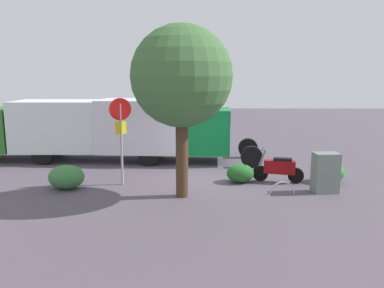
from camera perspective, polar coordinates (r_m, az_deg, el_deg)
The scene contains 11 objects.
ground_plane at distance 14.32m, azimuth 1.51°, elevation -5.22°, with size 60.00×60.00×0.00m, color #524954.
box_truck_near at distance 17.04m, azimuth -3.94°, elevation 2.56°, with size 7.18×2.58×2.74m.
box_truck_far at distance 18.64m, azimuth -22.14°, elevation 2.42°, with size 6.92×2.22×2.67m.
motorcycle at distance 14.17m, azimuth 12.77°, elevation -3.48°, with size 1.78×0.71×1.20m.
stop_sign at distance 13.45m, azimuth -10.49°, elevation 2.40°, with size 0.71×0.33×3.04m.
street_tree at distance 11.78m, azimuth -1.55°, elevation 9.86°, with size 3.11×3.11×5.33m.
utility_cabinet at distance 13.36m, azimuth 19.14°, elevation -4.03°, with size 0.79×0.54×1.31m, color slate.
bike_rack_hoop at distance 12.94m, azimuth 13.18°, elevation -7.21°, with size 0.85×0.85×0.05m, color #B7B7BC.
shrub_near_sign at distance 13.73m, azimuth -18.09°, elevation -4.66°, with size 1.20×0.98×0.82m, color #3C773E.
shrub_mid_verge at distance 14.70m, azimuth 19.66°, elevation -3.97°, with size 1.07×0.87×0.73m, color #2A7F27.
shrub_by_tree at distance 13.95m, azimuth 7.15°, elevation -4.31°, with size 0.98×0.80×0.67m, color #215F25.
Camera 1 is at (0.27, 13.80, 3.83)m, focal length 36.04 mm.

